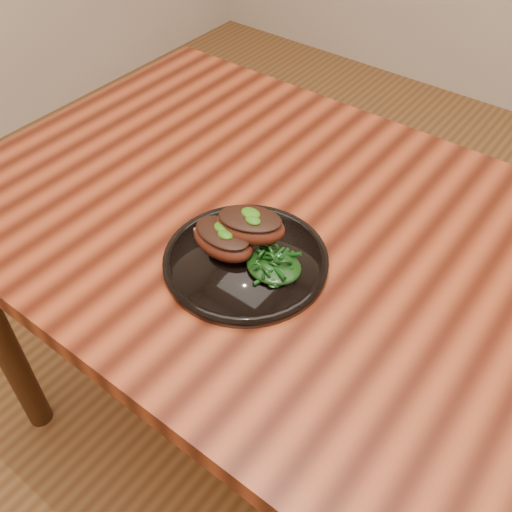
{
  "coord_description": "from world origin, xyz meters",
  "views": [
    {
      "loc": [
        0.2,
        -0.61,
        1.39
      ],
      "look_at": [
        -0.18,
        -0.12,
        0.78
      ],
      "focal_mm": 40.0,
      "sensor_mm": 36.0,
      "label": 1
    }
  ],
  "objects_px": {
    "plate": "(246,260)",
    "greens_heap": "(274,263)",
    "desk": "(385,309)",
    "lamb_chop_front": "(223,239)"
  },
  "relations": [
    {
      "from": "lamb_chop_front",
      "to": "greens_heap",
      "type": "height_order",
      "value": "lamb_chop_front"
    },
    {
      "from": "plate",
      "to": "lamb_chop_front",
      "type": "xyz_separation_m",
      "value": [
        -0.04,
        -0.01,
        0.03
      ]
    },
    {
      "from": "plate",
      "to": "lamb_chop_front",
      "type": "distance_m",
      "value": 0.05
    },
    {
      "from": "desk",
      "to": "lamb_chop_front",
      "type": "distance_m",
      "value": 0.29
    },
    {
      "from": "plate",
      "to": "desk",
      "type": "bearing_deg",
      "value": 31.59
    },
    {
      "from": "plate",
      "to": "greens_heap",
      "type": "xyz_separation_m",
      "value": [
        0.05,
        0.0,
        0.02
      ]
    },
    {
      "from": "lamb_chop_front",
      "to": "greens_heap",
      "type": "bearing_deg",
      "value": 8.72
    },
    {
      "from": "desk",
      "to": "lamb_chop_front",
      "type": "bearing_deg",
      "value": -151.0
    },
    {
      "from": "plate",
      "to": "greens_heap",
      "type": "bearing_deg",
      "value": 5.19
    },
    {
      "from": "desk",
      "to": "plate",
      "type": "distance_m",
      "value": 0.25
    }
  ]
}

